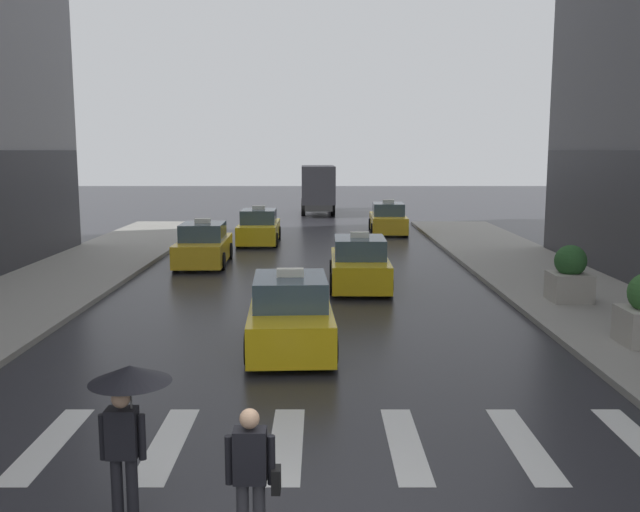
{
  "coord_description": "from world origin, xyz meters",
  "views": [
    {
      "loc": [
        0.51,
        -7.06,
        4.4
      ],
      "look_at": [
        0.55,
        8.0,
        2.12
      ],
      "focal_mm": 39.33,
      "sensor_mm": 36.0,
      "label": 1
    }
  ],
  "objects_px": {
    "taxi_fourth": "(257,228)",
    "taxi_fifth": "(386,220)",
    "pedestrian_with_umbrella": "(126,401)",
    "taxi_lead": "(289,315)",
    "box_truck": "(316,187)",
    "pedestrian_with_handbag": "(250,472)",
    "taxi_third": "(202,246)",
    "planter_mid_block": "(568,276)",
    "taxi_second": "(358,265)"
  },
  "relations": [
    {
      "from": "taxi_fifth",
      "to": "pedestrian_with_handbag",
      "type": "distance_m",
      "value": 30.39
    },
    {
      "from": "taxi_fourth",
      "to": "box_truck",
      "type": "distance_m",
      "value": 15.84
    },
    {
      "from": "taxi_second",
      "to": "planter_mid_block",
      "type": "relative_size",
      "value": 2.85
    },
    {
      "from": "taxi_lead",
      "to": "box_truck",
      "type": "height_order",
      "value": "box_truck"
    },
    {
      "from": "taxi_lead",
      "to": "taxi_fourth",
      "type": "bearing_deg",
      "value": 97.19
    },
    {
      "from": "taxi_third",
      "to": "pedestrian_with_umbrella",
      "type": "height_order",
      "value": "pedestrian_with_umbrella"
    },
    {
      "from": "box_truck",
      "to": "planter_mid_block",
      "type": "bearing_deg",
      "value": -76.01
    },
    {
      "from": "pedestrian_with_umbrella",
      "to": "planter_mid_block",
      "type": "relative_size",
      "value": 1.21
    },
    {
      "from": "box_truck",
      "to": "planter_mid_block",
      "type": "relative_size",
      "value": 4.74
    },
    {
      "from": "taxi_third",
      "to": "pedestrian_with_handbag",
      "type": "xyz_separation_m",
      "value": [
        3.78,
        -19.71,
        0.21
      ]
    },
    {
      "from": "taxi_third",
      "to": "taxi_fourth",
      "type": "xyz_separation_m",
      "value": [
        1.61,
        6.27,
        0.0
      ]
    },
    {
      "from": "taxi_fifth",
      "to": "taxi_fourth",
      "type": "bearing_deg",
      "value": -148.0
    },
    {
      "from": "taxi_fourth",
      "to": "pedestrian_with_umbrella",
      "type": "height_order",
      "value": "pedestrian_with_umbrella"
    },
    {
      "from": "taxi_third",
      "to": "pedestrian_with_umbrella",
      "type": "xyz_separation_m",
      "value": [
        2.28,
        -19.09,
        0.79
      ]
    },
    {
      "from": "taxi_fourth",
      "to": "box_truck",
      "type": "bearing_deg",
      "value": 79.99
    },
    {
      "from": "taxi_lead",
      "to": "taxi_third",
      "type": "xyz_separation_m",
      "value": [
        -3.85,
        11.49,
        0.0
      ]
    },
    {
      "from": "pedestrian_with_handbag",
      "to": "taxi_third",
      "type": "bearing_deg",
      "value": 100.85
    },
    {
      "from": "taxi_third",
      "to": "planter_mid_block",
      "type": "bearing_deg",
      "value": -32.19
    },
    {
      "from": "pedestrian_with_umbrella",
      "to": "planter_mid_block",
      "type": "distance_m",
      "value": 15.05
    },
    {
      "from": "taxi_third",
      "to": "box_truck",
      "type": "bearing_deg",
      "value": 78.71
    },
    {
      "from": "pedestrian_with_umbrella",
      "to": "pedestrian_with_handbag",
      "type": "relative_size",
      "value": 1.18
    },
    {
      "from": "taxi_lead",
      "to": "pedestrian_with_umbrella",
      "type": "xyz_separation_m",
      "value": [
        -1.58,
        -7.6,
        0.79
      ]
    },
    {
      "from": "taxi_lead",
      "to": "taxi_fourth",
      "type": "relative_size",
      "value": 1.01
    },
    {
      "from": "box_truck",
      "to": "taxi_fifth",
      "type": "bearing_deg",
      "value": -71.7
    },
    {
      "from": "box_truck",
      "to": "pedestrian_with_umbrella",
      "type": "height_order",
      "value": "box_truck"
    },
    {
      "from": "planter_mid_block",
      "to": "taxi_fourth",
      "type": "bearing_deg",
      "value": 126.38
    },
    {
      "from": "box_truck",
      "to": "pedestrian_with_umbrella",
      "type": "bearing_deg",
      "value": -92.91
    },
    {
      "from": "taxi_fourth",
      "to": "planter_mid_block",
      "type": "distance_m",
      "value": 16.88
    },
    {
      "from": "taxi_lead",
      "to": "taxi_fifth",
      "type": "height_order",
      "value": "same"
    },
    {
      "from": "taxi_lead",
      "to": "planter_mid_block",
      "type": "xyz_separation_m",
      "value": [
        7.77,
        4.18,
        0.15
      ]
    },
    {
      "from": "planter_mid_block",
      "to": "taxi_second",
      "type": "bearing_deg",
      "value": 153.97
    },
    {
      "from": "taxi_fifth",
      "to": "box_truck",
      "type": "bearing_deg",
      "value": 108.3
    },
    {
      "from": "taxi_second",
      "to": "planter_mid_block",
      "type": "bearing_deg",
      "value": -26.03
    },
    {
      "from": "taxi_third",
      "to": "taxi_second",
      "type": "bearing_deg",
      "value": -37.63
    },
    {
      "from": "pedestrian_with_handbag",
      "to": "box_truck",
      "type": "bearing_deg",
      "value": 89.2
    },
    {
      "from": "taxi_third",
      "to": "box_truck",
      "type": "relative_size",
      "value": 0.6
    },
    {
      "from": "taxi_fourth",
      "to": "planter_mid_block",
      "type": "height_order",
      "value": "taxi_fourth"
    },
    {
      "from": "taxi_lead",
      "to": "taxi_fifth",
      "type": "xyz_separation_m",
      "value": [
        4.3,
        21.86,
        0.0
      ]
    },
    {
      "from": "taxi_fifth",
      "to": "box_truck",
      "type": "height_order",
      "value": "box_truck"
    },
    {
      "from": "taxi_second",
      "to": "pedestrian_with_handbag",
      "type": "relative_size",
      "value": 2.76
    },
    {
      "from": "taxi_fourth",
      "to": "pedestrian_with_handbag",
      "type": "distance_m",
      "value": 26.07
    },
    {
      "from": "taxi_second",
      "to": "taxi_fifth",
      "type": "xyz_separation_m",
      "value": [
        2.35,
        14.84,
        0.0
      ]
    },
    {
      "from": "taxi_fifth",
      "to": "pedestrian_with_umbrella",
      "type": "bearing_deg",
      "value": -101.28
    },
    {
      "from": "planter_mid_block",
      "to": "taxi_third",
      "type": "bearing_deg",
      "value": 147.81
    },
    {
      "from": "box_truck",
      "to": "pedestrian_with_handbag",
      "type": "xyz_separation_m",
      "value": [
        -0.58,
        -41.55,
        -0.92
      ]
    },
    {
      "from": "taxi_fourth",
      "to": "taxi_fifth",
      "type": "bearing_deg",
      "value": 32.0
    },
    {
      "from": "pedestrian_with_handbag",
      "to": "taxi_fifth",
      "type": "bearing_deg",
      "value": 81.72
    },
    {
      "from": "taxi_second",
      "to": "box_truck",
      "type": "relative_size",
      "value": 0.6
    },
    {
      "from": "taxi_fifth",
      "to": "pedestrian_with_umbrella",
      "type": "distance_m",
      "value": 30.05
    },
    {
      "from": "pedestrian_with_umbrella",
      "to": "taxi_fourth",
      "type": "bearing_deg",
      "value": 91.5
    }
  ]
}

